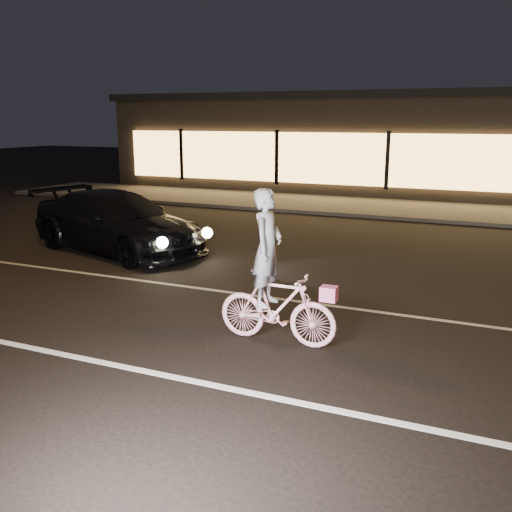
% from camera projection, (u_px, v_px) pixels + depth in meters
% --- Properties ---
extents(ground, '(90.00, 90.00, 0.00)m').
position_uv_depth(ground, '(195.00, 331.00, 8.72)').
color(ground, black).
rests_on(ground, ground).
extents(lane_stripe_near, '(60.00, 0.12, 0.01)m').
position_uv_depth(lane_stripe_near, '(138.00, 370.00, 7.38)').
color(lane_stripe_near, silver).
rests_on(lane_stripe_near, ground).
extents(lane_stripe_far, '(60.00, 0.10, 0.01)m').
position_uv_depth(lane_stripe_far, '(249.00, 295.00, 10.50)').
color(lane_stripe_far, gray).
rests_on(lane_stripe_far, ground).
extents(sidewalk, '(30.00, 4.00, 0.12)m').
position_uv_depth(sidewalk, '(375.00, 208.00, 20.29)').
color(sidewalk, '#383533').
rests_on(sidewalk, ground).
extents(storefront, '(25.40, 8.42, 4.20)m').
position_uv_depth(storefront, '(406.00, 142.00, 25.11)').
color(storefront, black).
rests_on(storefront, ground).
extents(cyclist, '(1.78, 0.61, 2.24)m').
position_uv_depth(cyclist, '(274.00, 290.00, 8.12)').
color(cyclist, '#FF5380').
rests_on(cyclist, ground).
extents(sedan, '(5.36, 3.34, 1.45)m').
position_uv_depth(sedan, '(117.00, 222.00, 13.76)').
color(sedan, black).
rests_on(sedan, ground).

